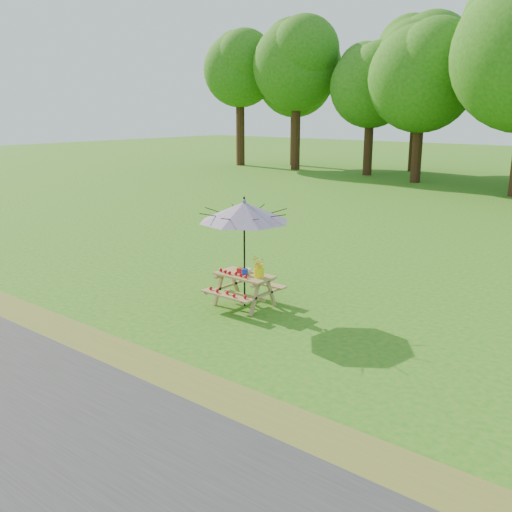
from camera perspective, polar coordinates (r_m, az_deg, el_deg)
The scene contains 7 objects.
ground at distance 9.38m, azimuth 16.21°, elevation -10.74°, with size 120.00×120.00×0.00m, color #216F15.
drygrass_strip at distance 7.17m, azimuth 6.81°, elevation -18.59°, with size 120.00×1.20×0.01m, color olive.
picnic_table at distance 11.63m, azimuth -1.16°, elevation -3.46°, with size 1.20×1.32×0.67m.
patio_umbrella at distance 11.24m, azimuth -1.19°, elevation 4.43°, with size 2.16×2.16×2.25m.
produce_bins at distance 11.56m, azimuth -1.19°, elevation -1.52°, with size 0.30×0.34×0.13m.
tomatoes_row at distance 11.48m, azimuth -2.31°, elevation -1.73°, with size 0.77×0.13×0.07m, color red, non-canonical shape.
flower_bucket at distance 11.26m, azimuth 0.31°, elevation -0.98°, with size 0.34×0.32×0.44m.
Camera 1 is at (3.14, -7.94, 3.90)m, focal length 40.00 mm.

